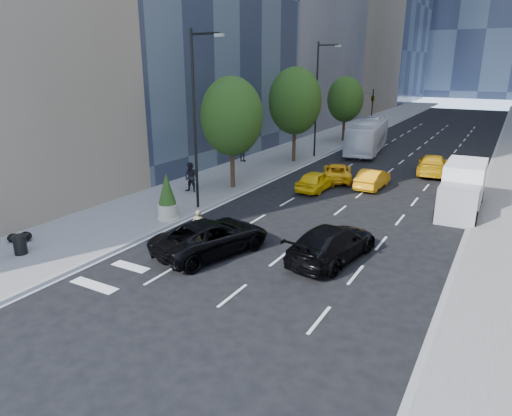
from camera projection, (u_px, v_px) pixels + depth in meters
The scene contains 22 objects.
ground at pixel (261, 254), 20.98m from camera, with size 160.00×160.00×0.00m, color black.
sidewalk_left at pixel (321, 142), 50.06m from camera, with size 6.00×120.00×0.15m, color slate.
lamp_near at pixel (197, 111), 25.50m from camera, with size 2.13×0.22×10.00m.
lamp_far at pixel (318, 93), 40.43m from camera, with size 2.13×0.22×10.00m.
tree_near at pixel (232, 117), 30.32m from camera, with size 4.20×4.20×7.46m.
tree_mid at pixel (295, 101), 38.51m from camera, with size 4.50×4.50×7.99m.
tree_far at pixel (345, 99), 49.50m from camera, with size 3.90×3.90×6.92m.
traffic_signal at pixel (373, 99), 55.88m from camera, with size 2.48×0.53×5.20m.
skateboarder at pixel (199, 228), 21.93m from camera, with size 0.58×0.38×1.60m, color olive.
black_sedan_lincoln at pixel (212, 237), 20.85m from camera, with size 2.61×5.66×1.57m, color black.
black_sedan_mercedes at pixel (332, 243), 20.13m from camera, with size 2.20×5.41×1.57m, color black.
taxi_a at pixel (316, 181), 31.25m from camera, with size 1.63×4.04×1.38m, color yellow.
taxi_b at pixel (373, 179), 31.82m from camera, with size 1.43×4.11×1.36m, color #FFA20D.
taxi_c at pixel (337, 172), 33.92m from camera, with size 2.08×4.52×1.26m, color #FFB50D.
taxi_d at pixel (432, 165), 35.80m from camera, with size 2.16×5.32×1.54m, color #E2A60B.
city_bus at pixel (368, 136), 44.87m from camera, with size 2.62×11.18×3.11m, color white.
box_truck at pixel (462, 188), 26.51m from camera, with size 2.24×5.94×2.83m.
pedestrian_a at pixel (191, 177), 30.20m from camera, with size 0.97×0.75×1.99m, color black.
pedestrian_b at pixel (243, 151), 39.65m from camera, with size 1.11×0.46×1.90m, color black.
trash_can at pixel (20, 245), 20.45m from camera, with size 0.56×0.56×0.84m, color black.
planter_shrub at pixel (167, 197), 24.81m from camera, with size 1.09×1.09×2.61m.
garbage_bags at pixel (20, 237), 21.94m from camera, with size 0.97×0.93×0.48m.
Camera 1 is at (9.35, -16.95, 8.36)m, focal length 32.00 mm.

